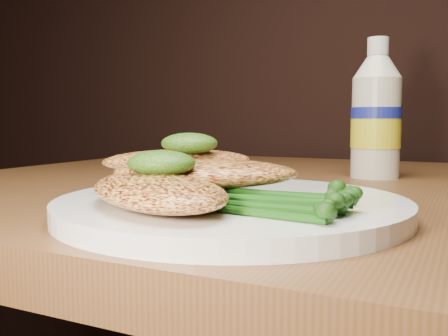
% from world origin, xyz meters
% --- Properties ---
extents(plate, '(0.29, 0.29, 0.02)m').
position_xyz_m(plate, '(-0.10, 0.81, 0.76)').
color(plate, white).
rests_on(plate, dining_table).
extents(chicken_front, '(0.18, 0.16, 0.03)m').
position_xyz_m(chicken_front, '(-0.13, 0.74, 0.78)').
color(chicken_front, '#E89D49').
rests_on(chicken_front, plate).
extents(chicken_mid, '(0.17, 0.13, 0.02)m').
position_xyz_m(chicken_mid, '(-0.12, 0.80, 0.79)').
color(chicken_mid, '#E89D49').
rests_on(chicken_mid, plate).
extents(chicken_back, '(0.15, 0.14, 0.02)m').
position_xyz_m(chicken_back, '(-0.16, 0.82, 0.79)').
color(chicken_back, '#E89D49').
rests_on(chicken_back, plate).
extents(pesto_front, '(0.06, 0.06, 0.02)m').
position_xyz_m(pesto_front, '(-0.13, 0.75, 0.80)').
color(pesto_front, '#113507').
rests_on(pesto_front, chicken_front).
extents(pesto_back, '(0.06, 0.06, 0.02)m').
position_xyz_m(pesto_back, '(-0.14, 0.81, 0.81)').
color(pesto_back, '#113507').
rests_on(pesto_back, chicken_back).
extents(broccolini_bundle, '(0.16, 0.13, 0.02)m').
position_xyz_m(broccolini_bundle, '(-0.04, 0.77, 0.78)').
color(broccolini_bundle, '#184D11').
rests_on(broccolini_bundle, plate).
extents(mayo_bottle, '(0.07, 0.07, 0.19)m').
position_xyz_m(mayo_bottle, '(-0.04, 1.14, 0.85)').
color(mayo_bottle, beige).
rests_on(mayo_bottle, dining_table).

